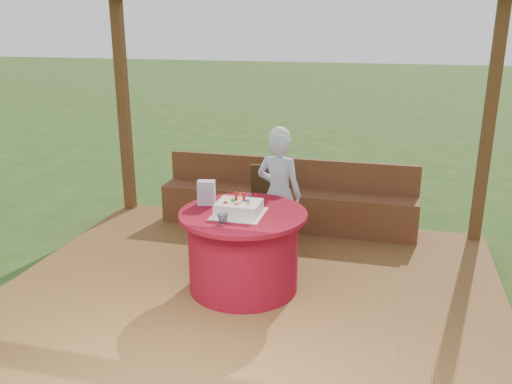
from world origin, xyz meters
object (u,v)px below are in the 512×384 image
Objects in this scene: table at (243,250)px; gift_bag at (206,193)px; bench at (287,205)px; elderly_woman at (279,191)px; chair at (269,201)px; birthday_cake at (239,208)px; drinking_glass at (223,219)px.

table is 5.10× the size of gift_bag.
table is at bearing -29.36° from gift_bag.
bench reaches higher than table.
elderly_woman reaches higher than bench.
bench is at bearing 61.62° from gift_bag.
gift_bag is at bearing -107.78° from chair.
table is at bearing -87.91° from chair.
bench is 1.77m from birthday_cake.
chair is 0.46m from elderly_woman.
table is 0.52m from drinking_glass.
elderly_woman is 14.89× the size of drinking_glass.
chair is (-0.04, 1.19, 0.08)m from table.
bench is 1.63m from table.
birthday_cake reaches higher than table.
bench is at bearing 94.88° from elderly_woman.
bench is 32.98× the size of drinking_glass.
table is at bearing -92.70° from bench.
table is at bearing 75.07° from drinking_glass.
drinking_glass is at bearing -103.70° from birthday_cake.
table is 2.64× the size of birthday_cake.
table is 0.91m from elderly_woman.
table is 1.36× the size of chair.
bench is 6.94× the size of birthday_cake.
drinking_glass is (-0.06, -0.26, -0.02)m from birthday_cake.
bench is 0.89m from elderly_woman.
birthday_cake reaches higher than drinking_glass.
chair reaches higher than table.
chair is 1.94× the size of birthday_cake.
bench is 0.49m from chair.
bench is at bearing 85.24° from drinking_glass.
birthday_cake is at bearing -89.00° from chair.
drinking_glass is (-0.04, -1.51, 0.33)m from chair.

